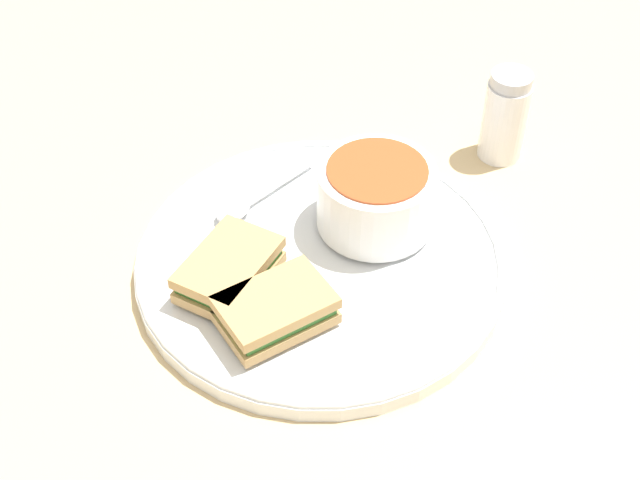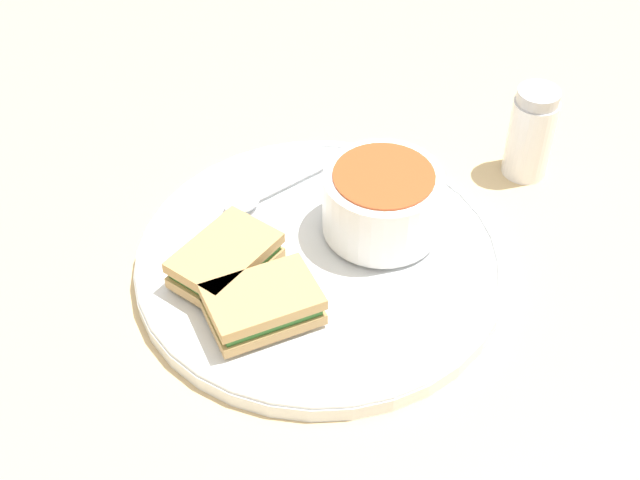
{
  "view_description": "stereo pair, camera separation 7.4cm",
  "coord_description": "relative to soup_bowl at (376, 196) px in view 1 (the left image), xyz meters",
  "views": [
    {
      "loc": [
        0.15,
        -0.51,
        0.55
      ],
      "look_at": [
        0.0,
        0.0,
        0.03
      ],
      "focal_mm": 50.0,
      "sensor_mm": 36.0,
      "label": 1
    },
    {
      "loc": [
        0.22,
        -0.48,
        0.55
      ],
      "look_at": [
        0.0,
        0.0,
        0.03
      ],
      "focal_mm": 50.0,
      "sensor_mm": 36.0,
      "label": 2
    }
  ],
  "objects": [
    {
      "name": "sandwich_half_near",
      "position": [
        -0.1,
        -0.1,
        -0.02
      ],
      "size": [
        0.07,
        0.1,
        0.03
      ],
      "rotation": [
        0.0,
        0.0,
        4.51
      ],
      "color": "tan",
      "rests_on": "plate"
    },
    {
      "name": "ground_plane",
      "position": [
        -0.03,
        -0.05,
        -0.05
      ],
      "size": [
        2.4,
        2.4,
        0.0
      ],
      "primitive_type": "plane",
      "color": "#D1B27F"
    },
    {
      "name": "spoon",
      "position": [
        -0.12,
        -0.02,
        -0.03
      ],
      "size": [
        0.07,
        0.11,
        0.01
      ],
      "rotation": [
        0.0,
        0.0,
        10.52
      ],
      "color": "silver",
      "rests_on": "plate"
    },
    {
      "name": "soup_bowl",
      "position": [
        0.0,
        0.0,
        0.0
      ],
      "size": [
        0.1,
        0.1,
        0.06
      ],
      "color": "white",
      "rests_on": "plate"
    },
    {
      "name": "sandwich_half_far",
      "position": [
        -0.05,
        -0.13,
        -0.02
      ],
      "size": [
        0.1,
        0.1,
        0.03
      ],
      "rotation": [
        0.0,
        0.0,
        4.0
      ],
      "color": "tan",
      "rests_on": "plate"
    },
    {
      "name": "plate",
      "position": [
        -0.03,
        -0.05,
        -0.04
      ],
      "size": [
        0.31,
        0.31,
        0.02
      ],
      "color": "white",
      "rests_on": "ground_plane"
    },
    {
      "name": "salt_shaker",
      "position": [
        0.09,
        0.15,
        -0.0
      ],
      "size": [
        0.04,
        0.04,
        0.09
      ],
      "color": "silver",
      "rests_on": "ground_plane"
    }
  ]
}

